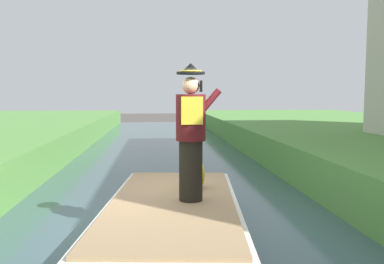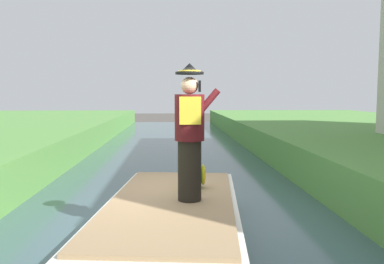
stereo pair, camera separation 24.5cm
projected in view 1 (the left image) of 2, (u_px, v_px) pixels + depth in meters
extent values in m
plane|color=#4C4742|center=(171.00, 233.00, 6.21)|extent=(80.00, 80.00, 0.00)
cube|color=#3D565B|center=(171.00, 230.00, 6.20)|extent=(5.64, 48.00, 0.10)
cube|color=silver|center=(173.00, 224.00, 5.50)|extent=(2.22, 4.36, 0.56)
cube|color=#997A56|center=(173.00, 202.00, 5.47)|extent=(2.05, 4.01, 0.05)
cylinder|color=black|center=(191.00, 170.00, 5.43)|extent=(0.32, 0.32, 0.82)
cylinder|color=#561419|center=(191.00, 117.00, 5.37)|extent=(0.40, 0.40, 0.62)
cube|color=gold|center=(192.00, 111.00, 5.17)|extent=(0.28, 0.06, 0.36)
sphere|color=#DBA884|center=(191.00, 86.00, 5.33)|extent=(0.23, 0.23, 0.23)
cylinder|color=black|center=(191.00, 73.00, 5.31)|extent=(0.38, 0.38, 0.03)
cone|color=black|center=(191.00, 68.00, 5.30)|extent=(0.26, 0.26, 0.12)
cylinder|color=gold|center=(191.00, 71.00, 5.31)|extent=(0.29, 0.29, 0.02)
cylinder|color=#561419|center=(207.00, 104.00, 5.33)|extent=(0.38, 0.09, 0.43)
cube|color=black|center=(201.00, 86.00, 5.28)|extent=(0.03, 0.08, 0.15)
ellipsoid|color=green|center=(193.00, 175.00, 6.19)|extent=(0.26, 0.32, 0.40)
sphere|color=green|center=(193.00, 158.00, 6.12)|extent=(0.20, 0.20, 0.20)
cone|color=yellow|center=(194.00, 160.00, 6.02)|extent=(0.09, 0.09, 0.09)
ellipsoid|color=yellow|center=(184.00, 175.00, 6.17)|extent=(0.08, 0.20, 0.32)
ellipsoid|color=yellow|center=(202.00, 175.00, 6.20)|extent=(0.08, 0.20, 0.32)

